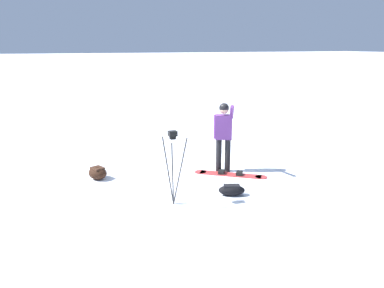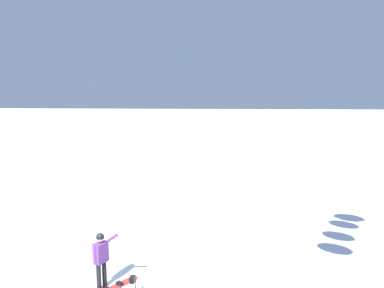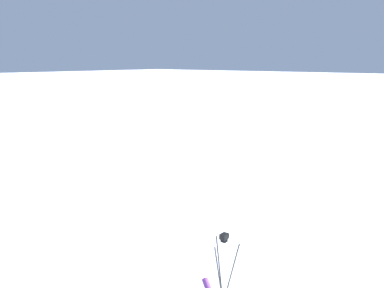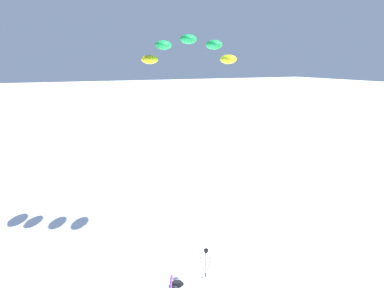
{
  "view_description": "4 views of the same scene",
  "coord_description": "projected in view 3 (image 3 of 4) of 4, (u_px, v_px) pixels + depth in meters",
  "views": [
    {
      "loc": [
        8.29,
        -3.68,
        3.08
      ],
      "look_at": [
        0.7,
        -0.44,
        0.97
      ],
      "focal_mm": 36.28,
      "sensor_mm": 36.0,
      "label": 1
    },
    {
      "loc": [
        3.59,
        -8.48,
        5.67
      ],
      "look_at": [
        2.92,
        -1.17,
        4.64
      ],
      "focal_mm": 31.83,
      "sensor_mm": 36.0,
      "label": 2
    },
    {
      "loc": [
        -2.56,
        4.66,
        4.73
      ],
      "look_at": [
        2.06,
        -0.88,
        3.22
      ],
      "focal_mm": 37.58,
      "sensor_mm": 36.0,
      "label": 3
    },
    {
      "loc": [
        -6.14,
        2.54,
        8.92
      ],
      "look_at": [
        3.49,
        -1.35,
        5.57
      ],
      "focal_mm": 22.99,
      "sensor_mm": 36.0,
      "label": 4
    }
  ],
  "objects": [
    {
      "name": "camera_tripod",
      "position": [
        224.0,
        255.0,
        7.71
      ],
      "size": [
        0.58,
        0.44,
        1.5
      ],
      "color": "#262628",
      "rests_on": "ground_plane"
    }
  ]
}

